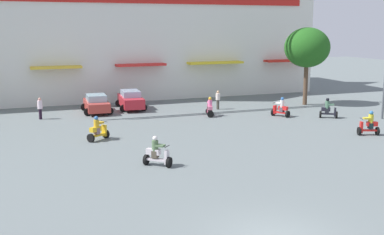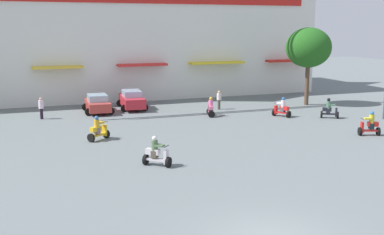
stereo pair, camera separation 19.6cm
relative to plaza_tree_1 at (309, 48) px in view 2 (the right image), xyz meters
name	(u,v)px [view 2 (the right image)]	position (x,y,z in m)	size (l,w,h in m)	color
ground_plane	(158,147)	(-16.50, -9.96, -4.96)	(128.00, 128.00, 0.00)	slate
colonial_building	(88,8)	(-16.50, 14.10, 3.60)	(43.65, 19.42, 19.52)	silver
plaza_tree_1	(309,48)	(0.00, 0.00, 0.00)	(3.96, 3.77, 6.71)	brown
parked_car_0	(98,103)	(-17.82, 2.50, -4.22)	(2.40, 4.01, 1.46)	#AE372F
parked_car_1	(132,100)	(-14.85, 3.27, -4.17)	(2.46, 4.51, 1.55)	red
scooter_rider_1	(282,109)	(-4.97, -4.20, -4.34)	(1.11, 1.49, 1.51)	black
scooter_rider_2	(329,110)	(-1.92, -5.95, -4.34)	(1.38, 1.18, 1.52)	black
scooter_rider_3	(211,108)	(-9.96, -2.08, -4.34)	(0.92, 1.52, 1.51)	black
scooter_rider_5	(370,125)	(-3.10, -11.72, -4.31)	(1.40, 0.96, 1.57)	black
scooter_rider_6	(157,154)	(-17.63, -13.50, -4.33)	(1.38, 1.33, 1.52)	black
scooter_rider_7	(98,130)	(-19.39, -6.98, -4.33)	(1.48, 1.29, 1.51)	black
pedestrian_0	(219,99)	(-8.13, 0.52, -4.08)	(0.52, 0.52, 1.56)	#464138
pedestrian_2	(41,107)	(-22.20, 1.24, -4.05)	(0.41, 0.41, 1.62)	black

